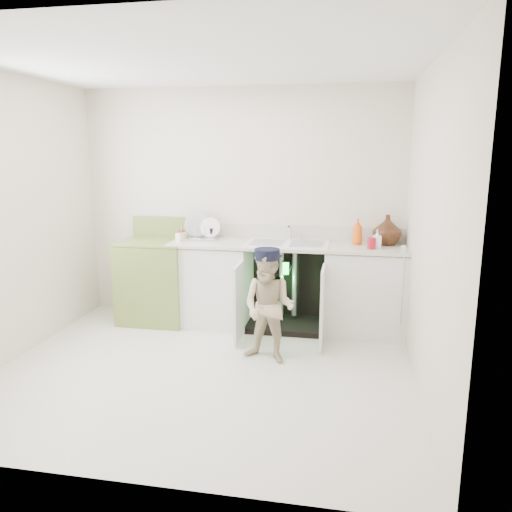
{
  "coord_description": "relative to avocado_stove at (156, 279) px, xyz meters",
  "views": [
    {
      "loc": [
        1.16,
        -3.81,
        1.84
      ],
      "look_at": [
        0.32,
        0.7,
        0.87
      ],
      "focal_mm": 35.0,
      "sensor_mm": 36.0,
      "label": 1
    }
  ],
  "objects": [
    {
      "name": "counter_run",
      "position": [
        1.46,
        0.03,
        0.01
      ],
      "size": [
        2.44,
        1.02,
        1.2
      ],
      "color": "white",
      "rests_on": "ground"
    },
    {
      "name": "room_shell",
      "position": [
        0.89,
        -1.18,
        0.79
      ],
      "size": [
        6.0,
        5.5,
        1.26
      ],
      "color": "beige",
      "rests_on": "ground"
    },
    {
      "name": "repair_worker",
      "position": [
        1.39,
        -0.87,
        0.05
      ],
      "size": [
        0.56,
        0.8,
        1.01
      ],
      "rotation": [
        0.0,
        0.0,
        -0.25
      ],
      "color": "beige",
      "rests_on": "ground"
    },
    {
      "name": "avocado_stove",
      "position": [
        0.0,
        0.0,
        0.0
      ],
      "size": [
        0.72,
        0.65,
        1.11
      ],
      "color": "olive",
      "rests_on": "ground"
    },
    {
      "name": "ground",
      "position": [
        0.89,
        -1.18,
        -0.46
      ],
      "size": [
        3.5,
        3.5,
        0.0
      ],
      "primitive_type": "plane",
      "color": "beige",
      "rests_on": "ground"
    }
  ]
}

